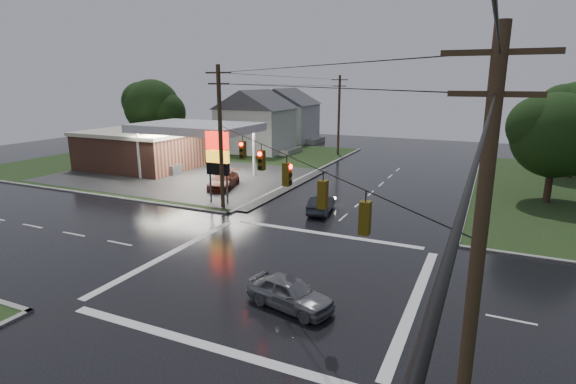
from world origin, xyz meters
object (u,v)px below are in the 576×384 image
at_px(house_near, 256,120).
at_px(car_north, 321,204).
at_px(tree_ne_near, 558,136).
at_px(car_pump, 224,181).
at_px(pylon_sign, 218,155).
at_px(car_crossing, 290,293).
at_px(utility_pole_n, 339,114).
at_px(house_far, 286,114).
at_px(utility_pole_nw, 220,136).
at_px(gas_station, 150,147).
at_px(utility_pole_se, 476,274).
at_px(tree_nw_behind, 153,107).

distance_m(house_near, car_north, 31.21).
bearing_deg(car_north, tree_ne_near, -155.33).
bearing_deg(car_pump, pylon_sign, -77.41).
bearing_deg(car_crossing, car_pump, 53.61).
bearing_deg(utility_pole_n, house_far, 141.23).
xyz_separation_m(utility_pole_nw, car_north, (7.56, 2.02, -5.04)).
xyz_separation_m(house_near, car_crossing, (22.98, -38.95, -3.70)).
bearing_deg(utility_pole_nw, utility_pole_n, 90.00).
bearing_deg(car_pump, car_north, -33.84).
height_order(car_crossing, car_pump, car_pump).
distance_m(gas_station, car_north, 25.17).
bearing_deg(gas_station, pylon_sign, -31.22).
bearing_deg(tree_ne_near, pylon_sign, -154.99).
bearing_deg(pylon_sign, car_pump, 118.42).
bearing_deg(house_near, car_crossing, -59.46).
xyz_separation_m(house_far, car_pump, (8.95, -32.88, -3.67)).
bearing_deg(pylon_sign, car_crossing, -47.03).
relative_size(utility_pole_se, tree_ne_near, 1.22).
bearing_deg(house_far, utility_pole_n, -38.77).
bearing_deg(car_north, pylon_sign, -1.57).
bearing_deg(tree_ne_near, car_north, -146.94).
bearing_deg(car_crossing, house_far, 39.07).
bearing_deg(car_north, house_near, -60.56).
relative_size(pylon_sign, car_pump, 1.19).
distance_m(utility_pole_nw, tree_nw_behind, 31.82).
bearing_deg(car_crossing, utility_pole_nw, 56.66).
bearing_deg(tree_nw_behind, car_pump, -35.51).
bearing_deg(tree_nw_behind, house_near, 24.98).
bearing_deg(tree_nw_behind, house_far, 56.56).
height_order(gas_station, car_pump, gas_station).
height_order(tree_ne_near, car_pump, tree_ne_near).
height_order(tree_nw_behind, tree_ne_near, tree_nw_behind).
distance_m(pylon_sign, utility_pole_nw, 2.22).
relative_size(car_north, car_crossing, 0.99).
xyz_separation_m(house_far, car_crossing, (23.98, -50.95, -3.70)).
bearing_deg(car_crossing, pylon_sign, 56.83).
xyz_separation_m(utility_pole_se, utility_pole_n, (-19.00, 47.50, -0.25)).
height_order(utility_pole_nw, house_far, utility_pole_nw).
relative_size(tree_ne_near, car_north, 2.18).
bearing_deg(house_near, car_pump, -69.15).
bearing_deg(house_near, tree_nw_behind, -155.02).
bearing_deg(house_near, utility_pole_se, -56.21).
height_order(gas_station, house_near, house_near).
relative_size(utility_pole_n, car_north, 2.55).
distance_m(gas_station, utility_pole_se, 45.83).
bearing_deg(house_far, car_north, -61.25).
relative_size(utility_pole_se, house_far, 1.00).
relative_size(pylon_sign, utility_pole_se, 0.55).
xyz_separation_m(tree_ne_near, car_crossing, (-12.12, -24.94, -4.85)).
bearing_deg(tree_nw_behind, utility_pole_se, -42.34).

